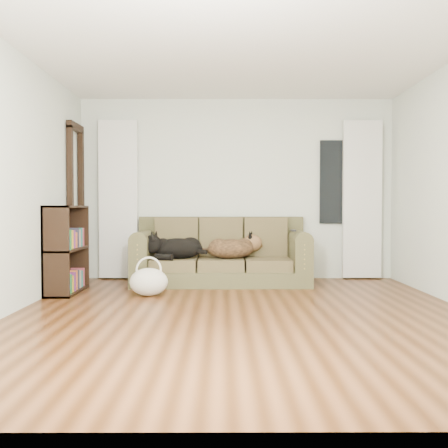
{
  "coord_description": "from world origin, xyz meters",
  "views": [
    {
      "loc": [
        -0.21,
        -4.74,
        1.02
      ],
      "look_at": [
        -0.19,
        1.6,
        0.82
      ],
      "focal_mm": 40.0,
      "sensor_mm": 36.0,
      "label": 1
    }
  ],
  "objects_px": {
    "sofa": "(221,251)",
    "dog_black_lab": "(175,249)",
    "tote_bag": "(149,282)",
    "bookshelf": "(67,251)",
    "dog_shepherd": "(233,248)"
  },
  "relations": [
    {
      "from": "sofa",
      "to": "dog_black_lab",
      "type": "height_order",
      "value": "sofa"
    },
    {
      "from": "dog_shepherd",
      "to": "dog_black_lab",
      "type": "bearing_deg",
      "value": -5.23
    },
    {
      "from": "dog_black_lab",
      "to": "tote_bag",
      "type": "relative_size",
      "value": 1.49
    },
    {
      "from": "dog_shepherd",
      "to": "tote_bag",
      "type": "xyz_separation_m",
      "value": [
        -1.0,
        -0.89,
        -0.33
      ]
    },
    {
      "from": "dog_black_lab",
      "to": "bookshelf",
      "type": "xyz_separation_m",
      "value": [
        -1.25,
        -0.62,
        0.02
      ]
    },
    {
      "from": "sofa",
      "to": "dog_shepherd",
      "type": "xyz_separation_m",
      "value": [
        0.16,
        -0.04,
        0.04
      ]
    },
    {
      "from": "sofa",
      "to": "bookshelf",
      "type": "height_order",
      "value": "bookshelf"
    },
    {
      "from": "tote_bag",
      "to": "dog_shepherd",
      "type": "bearing_deg",
      "value": 41.69
    },
    {
      "from": "dog_shepherd",
      "to": "sofa",
      "type": "bearing_deg",
      "value": -21.85
    },
    {
      "from": "dog_black_lab",
      "to": "tote_bag",
      "type": "xyz_separation_m",
      "value": [
        -0.23,
        -0.85,
        -0.32
      ]
    },
    {
      "from": "sofa",
      "to": "bookshelf",
      "type": "xyz_separation_m",
      "value": [
        -1.87,
        -0.7,
        0.05
      ]
    },
    {
      "from": "sofa",
      "to": "dog_black_lab",
      "type": "distance_m",
      "value": 0.62
    },
    {
      "from": "dog_black_lab",
      "to": "bookshelf",
      "type": "distance_m",
      "value": 1.4
    },
    {
      "from": "sofa",
      "to": "tote_bag",
      "type": "height_order",
      "value": "sofa"
    },
    {
      "from": "sofa",
      "to": "tote_bag",
      "type": "xyz_separation_m",
      "value": [
        -0.84,
        -0.93,
        -0.29
      ]
    }
  ]
}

